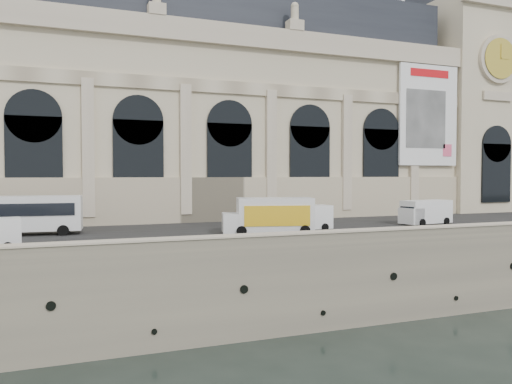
% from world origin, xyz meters
% --- Properties ---
extents(ground, '(260.00, 260.00, 0.00)m').
position_xyz_m(ground, '(0.00, 0.00, 0.00)').
color(ground, black).
rests_on(ground, ground).
extents(quay, '(160.00, 70.00, 6.00)m').
position_xyz_m(quay, '(0.00, 35.00, 3.00)').
color(quay, gray).
rests_on(quay, ground).
extents(street, '(160.00, 24.00, 0.06)m').
position_xyz_m(street, '(0.00, 14.00, 6.03)').
color(street, '#2D2D2D').
rests_on(street, quay).
extents(parapet, '(160.00, 1.40, 1.21)m').
position_xyz_m(parapet, '(0.00, 0.60, 6.62)').
color(parapet, gray).
rests_on(parapet, quay).
extents(museum, '(69.00, 18.70, 29.10)m').
position_xyz_m(museum, '(-5.98, 30.86, 19.72)').
color(museum, beige).
rests_on(museum, quay).
extents(clock_pavilion, '(13.00, 14.72, 36.70)m').
position_xyz_m(clock_pavilion, '(34.00, 27.93, 23.42)').
color(clock_pavilion, beige).
rests_on(clock_pavilion, quay).
extents(bus_left, '(11.88, 3.63, 3.45)m').
position_xyz_m(bus_left, '(-25.65, 16.00, 7.93)').
color(bus_left, silver).
rests_on(bus_left, quay).
extents(van_b, '(5.44, 2.42, 2.39)m').
position_xyz_m(van_b, '(-0.50, 10.79, 7.22)').
color(van_b, white).
rests_on(van_b, quay).
extents(van_c, '(6.06, 3.05, 2.58)m').
position_xyz_m(van_c, '(13.99, 11.21, 7.32)').
color(van_c, white).
rests_on(van_c, quay).
extents(box_truck, '(8.37, 4.34, 3.22)m').
position_xyz_m(box_truck, '(-4.20, 9.52, 7.62)').
color(box_truck, silver).
rests_on(box_truck, quay).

